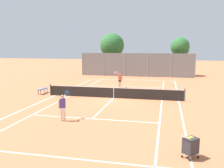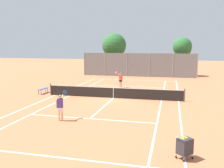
# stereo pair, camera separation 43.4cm
# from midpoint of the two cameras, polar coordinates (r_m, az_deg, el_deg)

# --- Properties ---
(ground_plane) EXTENTS (120.00, 120.00, 0.00)m
(ground_plane) POSITION_cam_midpoint_polar(r_m,az_deg,el_deg) (21.76, -0.19, -3.23)
(ground_plane) COLOR #C67047
(court_line_markings) EXTENTS (11.10, 23.90, 0.01)m
(court_line_markings) POSITION_cam_midpoint_polar(r_m,az_deg,el_deg) (21.76, -0.19, -3.22)
(court_line_markings) COLOR silver
(court_line_markings) RESTS_ON ground
(tennis_net) EXTENTS (12.00, 0.10, 1.07)m
(tennis_net) POSITION_cam_midpoint_polar(r_m,az_deg,el_deg) (21.66, -0.19, -1.91)
(tennis_net) COLOR #474C47
(tennis_net) RESTS_ON ground
(ball_cart) EXTENTS (0.77, 0.77, 0.96)m
(ball_cart) POSITION_cam_midpoint_polar(r_m,az_deg,el_deg) (10.76, 16.39, -13.32)
(ball_cart) COLOR #2D2D33
(ball_cart) RESTS_ON ground
(player_near_side) EXTENTS (0.48, 0.87, 1.77)m
(player_near_side) POSITION_cam_midpoint_polar(r_m,az_deg,el_deg) (15.38, -12.00, -4.93)
(player_near_side) COLOR beige
(player_near_side) RESTS_ON ground
(player_far_left) EXTENTS (0.84, 0.69, 1.77)m
(player_far_left) POSITION_cam_midpoint_polar(r_m,az_deg,el_deg) (27.25, 1.36, 1.17)
(player_far_left) COLOR #D8A884
(player_far_left) RESTS_ON ground
(loose_tennis_ball_0) EXTENTS (0.07, 0.07, 0.07)m
(loose_tennis_ball_0) POSITION_cam_midpoint_polar(r_m,az_deg,el_deg) (27.50, -8.38, -0.73)
(loose_tennis_ball_0) COLOR #D1DB33
(loose_tennis_ball_0) RESTS_ON ground
(loose_tennis_ball_1) EXTENTS (0.07, 0.07, 0.07)m
(loose_tennis_ball_1) POSITION_cam_midpoint_polar(r_m,az_deg,el_deg) (14.87, -0.55, -8.79)
(loose_tennis_ball_1) COLOR #D1DB33
(loose_tennis_ball_1) RESTS_ON ground
(loose_tennis_ball_2) EXTENTS (0.07, 0.07, 0.07)m
(loose_tennis_ball_2) POSITION_cam_midpoint_polar(r_m,az_deg,el_deg) (24.96, 5.24, -1.64)
(loose_tennis_ball_2) COLOR #D1DB33
(loose_tennis_ball_2) RESTS_ON ground
(courtside_bench) EXTENTS (0.36, 1.50, 0.47)m
(courtside_bench) POSITION_cam_midpoint_polar(r_m,az_deg,el_deg) (24.68, -16.04, -1.18)
(courtside_bench) COLOR #33598C
(courtside_bench) RESTS_ON ground
(back_fence) EXTENTS (16.82, 0.08, 3.46)m
(back_fence) POSITION_cam_midpoint_polar(r_m,az_deg,el_deg) (37.00, 5.19, 4.38)
(back_fence) COLOR gray
(back_fence) RESTS_ON ground
(tree_behind_left) EXTENTS (3.93, 3.93, 6.55)m
(tree_behind_left) POSITION_cam_midpoint_polar(r_m,az_deg,el_deg) (41.10, -0.39, 8.63)
(tree_behind_left) COLOR brown
(tree_behind_left) RESTS_ON ground
(tree_behind_right) EXTENTS (2.81, 2.81, 5.79)m
(tree_behind_right) POSITION_cam_midpoint_polar(r_m,az_deg,el_deg) (39.02, 15.11, 8.10)
(tree_behind_right) COLOR brown
(tree_behind_right) RESTS_ON ground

